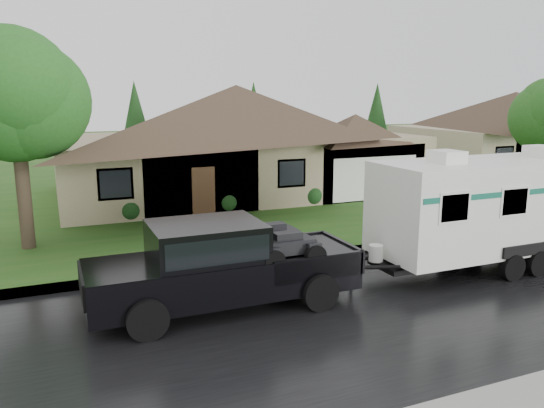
% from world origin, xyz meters
% --- Properties ---
extents(ground, '(140.00, 140.00, 0.00)m').
position_xyz_m(ground, '(0.00, 0.00, 0.00)').
color(ground, '#245219').
rests_on(ground, ground).
extents(road, '(140.00, 8.00, 0.01)m').
position_xyz_m(road, '(0.00, -2.00, 0.01)').
color(road, black).
rests_on(road, ground).
extents(curb, '(140.00, 0.50, 0.15)m').
position_xyz_m(curb, '(0.00, 2.25, 0.07)').
color(curb, gray).
rests_on(curb, ground).
extents(lawn, '(140.00, 26.00, 0.15)m').
position_xyz_m(lawn, '(0.00, 15.00, 0.07)').
color(lawn, '#245219').
rests_on(lawn, ground).
extents(house_main, '(19.44, 10.80, 6.90)m').
position_xyz_m(house_main, '(2.29, 13.84, 3.59)').
color(house_main, gray).
rests_on(house_main, lawn).
extents(house_neighbor, '(15.12, 9.72, 6.45)m').
position_xyz_m(house_neighbor, '(22.27, 14.34, 3.32)').
color(house_neighbor, tan).
rests_on(house_neighbor, lawn).
extents(tree_left_green, '(4.27, 4.27, 7.06)m').
position_xyz_m(tree_left_green, '(-8.05, 6.53, 5.05)').
color(tree_left_green, '#382B1E').
rests_on(tree_left_green, lawn).
extents(shrub_row, '(13.60, 1.00, 1.00)m').
position_xyz_m(shrub_row, '(2.00, 9.30, 0.65)').
color(shrub_row, '#143814').
rests_on(shrub_row, lawn).
extents(pickup_truck, '(6.63, 2.52, 2.21)m').
position_xyz_m(pickup_truck, '(-3.50, -0.60, 1.18)').
color(pickup_truck, black).
rests_on(pickup_truck, ground).
extents(travel_trailer, '(8.18, 2.87, 3.67)m').
position_xyz_m(travel_trailer, '(5.33, -0.60, 1.95)').
color(travel_trailer, white).
rests_on(travel_trailer, ground).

